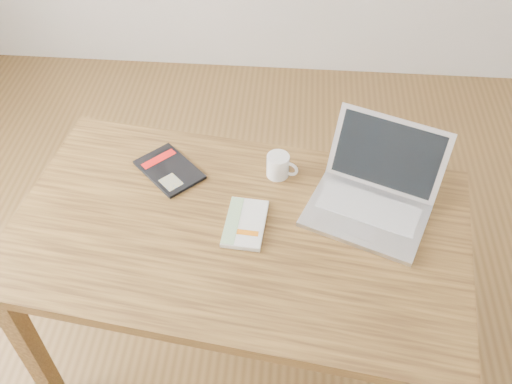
# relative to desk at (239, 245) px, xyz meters

# --- Properties ---
(room) EXTENTS (4.04, 4.04, 2.70)m
(room) POSITION_rel_desk_xyz_m (-0.02, 0.01, 0.69)
(room) COLOR brown
(room) RESTS_ON ground
(desk) EXTENTS (1.51, 0.99, 0.75)m
(desk) POSITION_rel_desk_xyz_m (0.00, 0.00, 0.00)
(desk) COLOR #543919
(desk) RESTS_ON ground
(white_guidebook) EXTENTS (0.14, 0.21, 0.02)m
(white_guidebook) POSITION_rel_desk_xyz_m (0.02, 0.01, 0.10)
(white_guidebook) COLOR silver
(white_guidebook) RESTS_ON desk
(black_guidebook) EXTENTS (0.27, 0.26, 0.01)m
(black_guidebook) POSITION_rel_desk_xyz_m (-0.26, 0.23, 0.10)
(black_guidebook) COLOR black
(black_guidebook) RESTS_ON desk
(laptop) EXTENTS (0.47, 0.46, 0.24)m
(laptop) POSITION_rel_desk_xyz_m (0.42, 0.13, 0.14)
(laptop) COLOR silver
(laptop) RESTS_ON desk
(coffee_mug) EXTENTS (0.11, 0.08, 0.08)m
(coffee_mug) POSITION_rel_desk_xyz_m (0.11, 0.24, 0.13)
(coffee_mug) COLOR white
(coffee_mug) RESTS_ON desk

